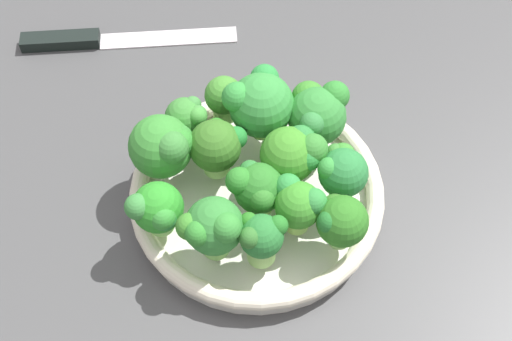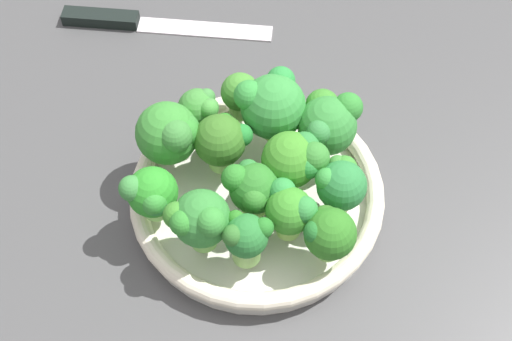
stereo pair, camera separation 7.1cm
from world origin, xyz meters
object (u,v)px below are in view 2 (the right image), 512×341
at_px(broccoli_floret_6, 328,233).
at_px(broccoli_floret_11, 328,122).
at_px(broccoli_floret_4, 200,220).
at_px(broccoli_floret_9, 341,183).
at_px(broccoli_floret_2, 151,194).
at_px(broccoli_floret_0, 252,188).
at_px(broccoli_floret_3, 273,105).
at_px(broccoli_floret_7, 200,109).
at_px(broccoli_floret_8, 246,237).
at_px(broccoli_floret_13, 171,134).
at_px(bowl, 256,195).
at_px(broccoli_floret_10, 295,159).
at_px(knife, 138,22).
at_px(broccoli_floret_1, 222,141).
at_px(broccoli_floret_12, 290,209).
at_px(broccoli_floret_5, 242,95).

bearing_deg(broccoli_floret_6, broccoli_floret_11, 61.82).
xyz_separation_m(broccoli_floret_4, broccoli_floret_9, (0.14, -0.02, -0.01)).
bearing_deg(broccoli_floret_6, broccoli_floret_2, 140.60).
relative_size(broccoli_floret_0, broccoli_floret_4, 0.84).
distance_m(broccoli_floret_3, broccoli_floret_9, 0.11).
bearing_deg(broccoli_floret_7, broccoli_floret_8, -97.57).
bearing_deg(broccoli_floret_4, broccoli_floret_2, 119.79).
relative_size(broccoli_floret_2, broccoli_floret_13, 0.82).
height_order(bowl, broccoli_floret_7, broccoli_floret_7).
relative_size(broccoli_floret_10, knife, 0.29).
bearing_deg(broccoli_floret_4, bowl, 25.96).
xyz_separation_m(bowl, knife, (-0.02, 0.30, -0.01)).
relative_size(bowl, broccoli_floret_2, 4.42).
xyz_separation_m(broccoli_floret_1, knife, (-0.00, 0.26, -0.07)).
xyz_separation_m(broccoli_floret_0, knife, (-0.01, 0.32, -0.06)).
relative_size(bowl, broccoli_floret_13, 3.62).
xyz_separation_m(broccoli_floret_0, broccoli_floret_13, (-0.05, 0.09, 0.01)).
distance_m(broccoli_floret_1, broccoli_floret_12, 0.10).
bearing_deg(broccoli_floret_8, broccoli_floret_5, 66.52).
distance_m(broccoli_floret_1, knife, 0.27).
bearing_deg(broccoli_floret_9, broccoli_floret_4, 173.48).
bearing_deg(broccoli_floret_7, broccoli_floret_0, -86.55).
bearing_deg(broccoli_floret_10, broccoli_floret_12, -122.06).
relative_size(bowl, broccoli_floret_4, 3.60).
xyz_separation_m(broccoli_floret_0, broccoli_floret_6, (0.04, -0.07, -0.00)).
bearing_deg(broccoli_floret_10, broccoli_floret_13, 140.34).
bearing_deg(broccoli_floret_0, broccoli_floret_4, -165.14).
relative_size(broccoli_floret_2, broccoli_floret_6, 0.98).
xyz_separation_m(broccoli_floret_4, broccoli_floret_7, (0.05, 0.13, -0.01)).
bearing_deg(knife, broccoli_floret_12, -85.42).
xyz_separation_m(broccoli_floret_10, broccoli_floret_13, (-0.10, 0.08, -0.00)).
xyz_separation_m(broccoli_floret_7, broccoli_floret_8, (-0.02, -0.16, 0.00)).
relative_size(broccoli_floret_6, broccoli_floret_12, 1.00).
relative_size(bowl, broccoli_floret_9, 4.29).
height_order(broccoli_floret_5, broccoli_floret_11, broccoli_floret_11).
xyz_separation_m(broccoli_floret_7, knife, (-0.00, 0.21, -0.06)).
height_order(broccoli_floret_4, broccoli_floret_10, broccoli_floret_4).
relative_size(bowl, broccoli_floret_8, 4.34).
bearing_deg(broccoli_floret_13, broccoli_floret_3, -8.28).
relative_size(broccoli_floret_11, knife, 0.29).
bearing_deg(broccoli_floret_1, broccoli_floret_0, -85.84).
relative_size(broccoli_floret_9, broccoli_floret_12, 1.01).
height_order(broccoli_floret_6, broccoli_floret_8, same).
height_order(broccoli_floret_0, broccoli_floret_9, same).
distance_m(broccoli_floret_2, broccoli_floret_13, 0.07).
height_order(broccoli_floret_3, broccoli_floret_4, broccoli_floret_3).
distance_m(broccoli_floret_4, broccoli_floret_13, 0.11).
distance_m(bowl, broccoli_floret_11, 0.11).
bearing_deg(bowl, broccoli_floret_1, 113.22).
height_order(bowl, broccoli_floret_3, broccoli_floret_3).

